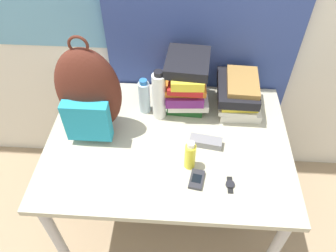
{
  "coord_description": "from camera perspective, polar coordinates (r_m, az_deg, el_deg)",
  "views": [
    {
      "loc": [
        0.06,
        -0.6,
        1.88
      ],
      "look_at": [
        0.0,
        0.41,
        0.81
      ],
      "focal_mm": 35.0,
      "sensor_mm": 36.0,
      "label": 1
    }
  ],
  "objects": [
    {
      "name": "book_stack_left",
      "position": [
        1.64,
        3.19,
        7.64
      ],
      "size": [
        0.24,
        0.27,
        0.29
      ],
      "color": "#1E5623",
      "rests_on": "desk"
    },
    {
      "name": "sunscreen_bottle",
      "position": [
        1.41,
        3.88,
        -5.16
      ],
      "size": [
        0.05,
        0.05,
        0.15
      ],
      "color": "yellow",
      "rests_on": "desk"
    },
    {
      "name": "desk",
      "position": [
        1.62,
        0.0,
        -4.45
      ],
      "size": [
        1.15,
        0.82,
        0.71
      ],
      "color": "#B7B299",
      "rests_on": "ground_plane"
    },
    {
      "name": "book_stack_center",
      "position": [
        1.7,
        12.11,
        5.52
      ],
      "size": [
        0.23,
        0.29,
        0.18
      ],
      "color": "silver",
      "rests_on": "desk"
    },
    {
      "name": "cell_phone",
      "position": [
        1.42,
        5.01,
        -9.27
      ],
      "size": [
        0.07,
        0.11,
        0.02
      ],
      "color": "#2D2D33",
      "rests_on": "desk"
    },
    {
      "name": "water_bottle",
      "position": [
        1.64,
        -4.16,
        5.13
      ],
      "size": [
        0.06,
        0.06,
        0.2
      ],
      "color": "silver",
      "rests_on": "desk"
    },
    {
      "name": "sports_bottle",
      "position": [
        1.58,
        -1.58,
        5.27
      ],
      "size": [
        0.07,
        0.07,
        0.28
      ],
      "color": "white",
      "rests_on": "desk"
    },
    {
      "name": "sunglasses_case",
      "position": [
        1.54,
        6.59,
        -2.76
      ],
      "size": [
        0.16,
        0.08,
        0.04
      ],
      "color": "gray",
      "rests_on": "desk"
    },
    {
      "name": "backpack",
      "position": [
        1.5,
        -13.64,
        5.37
      ],
      "size": [
        0.29,
        0.21,
        0.51
      ],
      "color": "#512319",
      "rests_on": "desk"
    },
    {
      "name": "wristwatch",
      "position": [
        1.43,
        10.76,
        -9.99
      ],
      "size": [
        0.04,
        0.08,
        0.01
      ],
      "color": "black",
      "rests_on": "desk"
    }
  ]
}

